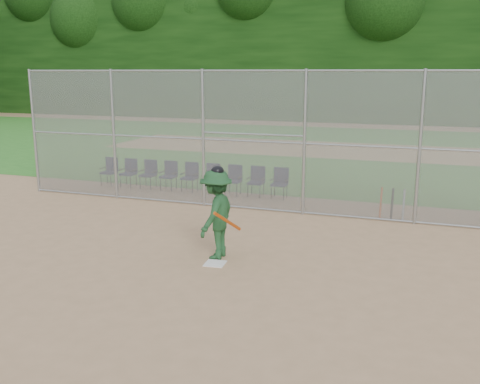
% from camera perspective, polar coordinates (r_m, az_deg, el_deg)
% --- Properties ---
extents(ground, '(100.00, 100.00, 0.00)m').
position_cam_1_polar(ground, '(10.90, -4.35, -8.41)').
color(ground, tan).
rests_on(ground, ground).
extents(grass_strip, '(100.00, 100.00, 0.00)m').
position_cam_1_polar(grass_strip, '(27.89, 10.51, 4.45)').
color(grass_strip, '#2A6F21').
rests_on(grass_strip, ground).
extents(dirt_patch_far, '(24.00, 24.00, 0.00)m').
position_cam_1_polar(dirt_patch_far, '(27.89, 10.51, 4.46)').
color(dirt_patch_far, tan).
rests_on(dirt_patch_far, ground).
extents(backstop_fence, '(16.09, 0.09, 4.00)m').
position_cam_1_polar(backstop_fence, '(15.00, 3.14, 5.61)').
color(backstop_fence, gray).
rests_on(backstop_fence, ground).
extents(treeline, '(81.00, 60.00, 11.00)m').
position_cam_1_polar(treeline, '(29.64, 11.57, 15.54)').
color(treeline, black).
rests_on(treeline, ground).
extents(home_plate, '(0.45, 0.45, 0.02)m').
position_cam_1_polar(home_plate, '(11.27, -2.67, -7.62)').
color(home_plate, silver).
rests_on(home_plate, ground).
extents(batter_at_plate, '(0.98, 1.39, 2.01)m').
position_cam_1_polar(batter_at_plate, '(11.37, -2.54, -2.32)').
color(batter_at_plate, '#1C4824').
rests_on(batter_at_plate, ground).
extents(spare_bats, '(0.66, 0.39, 0.82)m').
position_cam_1_polar(spare_bats, '(15.12, 15.92, -1.21)').
color(spare_bats, '#D84C14').
rests_on(spare_bats, ground).
extents(chair_0, '(0.54, 0.52, 0.96)m').
position_cam_1_polar(chair_0, '(19.35, -13.83, 2.11)').
color(chair_0, '#0F1637').
rests_on(chair_0, ground).
extents(chair_1, '(0.54, 0.52, 0.96)m').
position_cam_1_polar(chair_1, '(18.94, -11.86, 1.99)').
color(chair_1, '#0F1637').
rests_on(chair_1, ground).
extents(chair_2, '(0.54, 0.52, 0.96)m').
position_cam_1_polar(chair_2, '(18.56, -9.80, 1.85)').
color(chair_2, '#0F1637').
rests_on(chair_2, ground).
extents(chair_3, '(0.54, 0.52, 0.96)m').
position_cam_1_polar(chair_3, '(18.20, -7.66, 1.71)').
color(chair_3, '#0F1637').
rests_on(chair_3, ground).
extents(chair_4, '(0.54, 0.52, 0.96)m').
position_cam_1_polar(chair_4, '(17.87, -5.43, 1.57)').
color(chair_4, '#0F1637').
rests_on(chair_4, ground).
extents(chair_5, '(0.54, 0.52, 0.96)m').
position_cam_1_polar(chair_5, '(17.57, -3.13, 1.41)').
color(chair_5, '#0F1637').
rests_on(chair_5, ground).
extents(chair_6, '(0.54, 0.52, 0.96)m').
position_cam_1_polar(chair_6, '(17.30, -0.75, 1.25)').
color(chair_6, '#0F1637').
rests_on(chair_6, ground).
extents(chair_7, '(0.54, 0.52, 0.96)m').
position_cam_1_polar(chair_7, '(17.05, 1.70, 1.08)').
color(chair_7, '#0F1637').
rests_on(chair_7, ground).
extents(chair_8, '(0.54, 0.52, 0.96)m').
position_cam_1_polar(chair_8, '(16.84, 4.21, 0.90)').
color(chair_8, '#0F1637').
rests_on(chair_8, ground).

